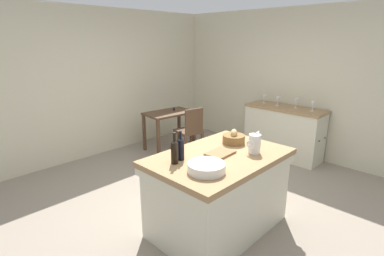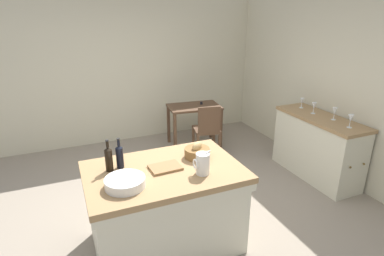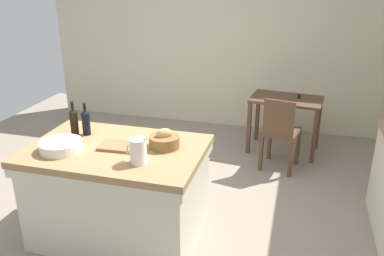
{
  "view_description": "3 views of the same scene",
  "coord_description": "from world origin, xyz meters",
  "px_view_note": "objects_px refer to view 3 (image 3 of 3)",
  "views": [
    {
      "loc": [
        -2.53,
        -2.34,
        2.04
      ],
      "look_at": [
        0.15,
        0.27,
        0.93
      ],
      "focal_mm": 27.74,
      "sensor_mm": 36.0,
      "label": 1
    },
    {
      "loc": [
        -1.05,
        -3.12,
        2.32
      ],
      "look_at": [
        0.4,
        0.3,
        0.93
      ],
      "focal_mm": 29.61,
      "sensor_mm": 36.0,
      "label": 2
    },
    {
      "loc": [
        1.22,
        -3.35,
        2.29
      ],
      "look_at": [
        0.26,
        0.13,
        0.87
      ],
      "focal_mm": 37.7,
      "sensor_mm": 36.0,
      "label": 3
    }
  ],
  "objects_px": {
    "wooden_chair": "(280,131)",
    "pitcher": "(138,151)",
    "island_table": "(119,189)",
    "wine_bottle_dark": "(86,122)",
    "wine_bottle_amber": "(74,121)",
    "writing_desk": "(286,107)",
    "wash_bowl": "(61,146)",
    "cutting_board": "(117,146)",
    "bread_basket": "(164,141)"
  },
  "relations": [
    {
      "from": "wooden_chair",
      "to": "pitcher",
      "type": "xyz_separation_m",
      "value": [
        -0.99,
        -1.94,
        0.48
      ]
    },
    {
      "from": "island_table",
      "to": "pitcher",
      "type": "xyz_separation_m",
      "value": [
        0.31,
        -0.23,
        0.51
      ]
    },
    {
      "from": "wine_bottle_dark",
      "to": "wine_bottle_amber",
      "type": "bearing_deg",
      "value": -166.55
    },
    {
      "from": "island_table",
      "to": "writing_desk",
      "type": "relative_size",
      "value": 1.57
    },
    {
      "from": "island_table",
      "to": "wash_bowl",
      "type": "distance_m",
      "value": 0.63
    },
    {
      "from": "writing_desk",
      "to": "wooden_chair",
      "type": "bearing_deg",
      "value": -92.21
    },
    {
      "from": "wash_bowl",
      "to": "island_table",
      "type": "bearing_deg",
      "value": 23.56
    },
    {
      "from": "wine_bottle_dark",
      "to": "wine_bottle_amber",
      "type": "height_order",
      "value": "wine_bottle_amber"
    },
    {
      "from": "wash_bowl",
      "to": "wine_bottle_dark",
      "type": "distance_m",
      "value": 0.39
    },
    {
      "from": "pitcher",
      "to": "wash_bowl",
      "type": "relative_size",
      "value": 0.7
    },
    {
      "from": "wash_bowl",
      "to": "wine_bottle_dark",
      "type": "bearing_deg",
      "value": 85.06
    },
    {
      "from": "pitcher",
      "to": "cutting_board",
      "type": "relative_size",
      "value": 0.84
    },
    {
      "from": "pitcher",
      "to": "bread_basket",
      "type": "distance_m",
      "value": 0.36
    },
    {
      "from": "island_table",
      "to": "wash_bowl",
      "type": "relative_size",
      "value": 4.26
    },
    {
      "from": "wooden_chair",
      "to": "cutting_board",
      "type": "relative_size",
      "value": 3.11
    },
    {
      "from": "cutting_board",
      "to": "bread_basket",
      "type": "bearing_deg",
      "value": 16.19
    },
    {
      "from": "wine_bottle_dark",
      "to": "wine_bottle_amber",
      "type": "distance_m",
      "value": 0.11
    },
    {
      "from": "writing_desk",
      "to": "pitcher",
      "type": "distance_m",
      "value": 2.74
    },
    {
      "from": "cutting_board",
      "to": "wine_bottle_amber",
      "type": "distance_m",
      "value": 0.54
    },
    {
      "from": "island_table",
      "to": "wooden_chair",
      "type": "distance_m",
      "value": 2.14
    },
    {
      "from": "cutting_board",
      "to": "writing_desk",
      "type": "bearing_deg",
      "value": 60.48
    },
    {
      "from": "wine_bottle_dark",
      "to": "island_table",
      "type": "bearing_deg",
      "value": -27.62
    },
    {
      "from": "writing_desk",
      "to": "cutting_board",
      "type": "bearing_deg",
      "value": -119.52
    },
    {
      "from": "pitcher",
      "to": "wine_bottle_amber",
      "type": "relative_size",
      "value": 0.78
    },
    {
      "from": "bread_basket",
      "to": "wash_bowl",
      "type": "bearing_deg",
      "value": -160.06
    },
    {
      "from": "bread_basket",
      "to": "wine_bottle_amber",
      "type": "xyz_separation_m",
      "value": [
        -0.88,
        0.06,
        0.07
      ]
    },
    {
      "from": "cutting_board",
      "to": "wine_bottle_amber",
      "type": "bearing_deg",
      "value": 161.48
    },
    {
      "from": "wine_bottle_amber",
      "to": "pitcher",
      "type": "bearing_deg",
      "value": -26.79
    },
    {
      "from": "bread_basket",
      "to": "island_table",
      "type": "bearing_deg",
      "value": -163.92
    },
    {
      "from": "wooden_chair",
      "to": "wine_bottle_amber",
      "type": "xyz_separation_m",
      "value": [
        -1.77,
        -1.54,
        0.51
      ]
    },
    {
      "from": "island_table",
      "to": "writing_desk",
      "type": "height_order",
      "value": "island_table"
    },
    {
      "from": "island_table",
      "to": "wine_bottle_dark",
      "type": "distance_m",
      "value": 0.68
    },
    {
      "from": "pitcher",
      "to": "wine_bottle_amber",
      "type": "xyz_separation_m",
      "value": [
        -0.79,
        0.4,
        0.02
      ]
    },
    {
      "from": "wooden_chair",
      "to": "bread_basket",
      "type": "xyz_separation_m",
      "value": [
        -0.89,
        -1.6,
        0.44
      ]
    },
    {
      "from": "pitcher",
      "to": "wine_bottle_dark",
      "type": "relative_size",
      "value": 0.81
    },
    {
      "from": "wine_bottle_dark",
      "to": "wash_bowl",
      "type": "bearing_deg",
      "value": -94.94
    },
    {
      "from": "pitcher",
      "to": "wooden_chair",
      "type": "bearing_deg",
      "value": 63.03
    },
    {
      "from": "writing_desk",
      "to": "wine_bottle_dark",
      "type": "relative_size",
      "value": 3.13
    },
    {
      "from": "writing_desk",
      "to": "wine_bottle_dark",
      "type": "distance_m",
      "value": 2.72
    },
    {
      "from": "island_table",
      "to": "writing_desk",
      "type": "xyz_separation_m",
      "value": [
        1.31,
        2.29,
        0.14
      ]
    },
    {
      "from": "island_table",
      "to": "bread_basket",
      "type": "relative_size",
      "value": 5.77
    },
    {
      "from": "wash_bowl",
      "to": "wine_bottle_dark",
      "type": "xyz_separation_m",
      "value": [
        0.03,
        0.38,
        0.08
      ]
    },
    {
      "from": "writing_desk",
      "to": "bread_basket",
      "type": "bearing_deg",
      "value": -112.73
    },
    {
      "from": "cutting_board",
      "to": "wine_bottle_dark",
      "type": "bearing_deg",
      "value": 153.85
    },
    {
      "from": "wooden_chair",
      "to": "wine_bottle_amber",
      "type": "relative_size",
      "value": 2.89
    },
    {
      "from": "island_table",
      "to": "wine_bottle_amber",
      "type": "relative_size",
      "value": 4.72
    },
    {
      "from": "island_table",
      "to": "wine_bottle_dark",
      "type": "bearing_deg",
      "value": 152.38
    },
    {
      "from": "wash_bowl",
      "to": "wine_bottle_amber",
      "type": "distance_m",
      "value": 0.37
    },
    {
      "from": "wooden_chair",
      "to": "bread_basket",
      "type": "distance_m",
      "value": 1.88
    },
    {
      "from": "island_table",
      "to": "wine_bottle_dark",
      "type": "xyz_separation_m",
      "value": [
        -0.38,
        0.2,
        0.53
      ]
    }
  ]
}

